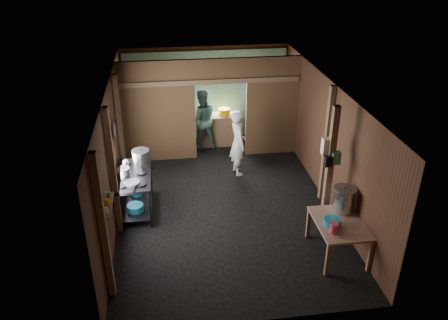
{
  "coord_description": "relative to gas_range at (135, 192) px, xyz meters",
  "views": [
    {
      "loc": [
        -1.13,
        -8.37,
        5.34
      ],
      "look_at": [
        0.0,
        -0.2,
        1.1
      ],
      "focal_mm": 35.99,
      "sensor_mm": 36.0,
      "label": 1
    }
  ],
  "objects": [
    {
      "name": "jar_white",
      "position": [
        -0.27,
        -2.2,
        1.02
      ],
      "size": [
        0.07,
        0.07,
        0.1
      ],
      "primitive_type": "cylinder",
      "color": "white",
      "rests_on": "wall_shelf"
    },
    {
      "name": "turquoise_panel",
      "position": [
        1.88,
        3.59,
        0.81
      ],
      "size": [
        4.4,
        0.06,
        2.5
      ],
      "primitive_type": "cube",
      "color": "#6FC4BB",
      "rests_on": "wall_back"
    },
    {
      "name": "cross_beam",
      "position": [
        1.88,
        2.3,
        1.61
      ],
      "size": [
        4.4,
        0.12,
        0.12
      ],
      "primitive_type": "cube",
      "color": "brown",
      "rests_on": "wall_left"
    },
    {
      "name": "jar_green",
      "position": [
        -0.27,
        -1.73,
        1.02
      ],
      "size": [
        0.06,
        0.06,
        0.1
      ],
      "primitive_type": "cylinder",
      "color": "#3D855B",
      "rests_on": "wall_shelf"
    },
    {
      "name": "frying_pan",
      "position": [
        0.0,
        -0.41,
        0.47
      ],
      "size": [
        0.41,
        0.59,
        0.07
      ],
      "primitive_type": null,
      "rotation": [
        0.0,
        0.0,
        -0.17
      ],
      "color": "gray",
      "rests_on": "gas_range"
    },
    {
      "name": "pink_bucket",
      "position": [
        3.49,
        -2.22,
        0.34
      ],
      "size": [
        0.19,
        0.19,
        0.18
      ],
      "primitive_type": "cylinder",
      "rotation": [
        0.0,
        0.0,
        -0.36
      ],
      "color": "#C93B5F",
      "rests_on": "prep_table"
    },
    {
      "name": "pan_lid_small",
      "position": [
        -0.33,
        0.95,
        1.11
      ],
      "size": [
        0.03,
        0.3,
        0.3
      ],
      "primitive_type": "cylinder",
      "rotation": [
        0.0,
        1.57,
        0.0
      ],
      "color": "black",
      "rests_on": "wall_left"
    },
    {
      "name": "post_free",
      "position": [
        3.73,
        -1.15,
        0.86
      ],
      "size": [
        0.12,
        0.12,
        2.6
      ],
      "primitive_type": "cube",
      "color": "brown",
      "rests_on": "floor"
    },
    {
      "name": "wall_right",
      "position": [
        4.13,
        0.15,
        0.86
      ],
      "size": [
        0.0,
        7.0,
        2.6
      ],
      "primitive_type": "cube",
      "color": "#4C2B18",
      "rests_on": "ground"
    },
    {
      "name": "partition_left",
      "position": [
        0.55,
        2.35,
        0.86
      ],
      "size": [
        1.85,
        0.1,
        2.6
      ],
      "primitive_type": "cube",
      "color": "brown",
      "rests_on": "floor"
    },
    {
      "name": "back_counter",
      "position": [
        2.18,
        3.1,
        -0.02
      ],
      "size": [
        1.2,
        0.5,
        0.85
      ],
      "primitive_type": "cube",
      "color": "brown",
      "rests_on": "floor"
    },
    {
      "name": "wall_clock",
      "position": [
        2.13,
        3.55,
        1.46
      ],
      "size": [
        0.2,
        0.03,
        0.2
      ],
      "primitive_type": "cylinder",
      "rotation": [
        1.57,
        0.0,
        0.0
      ],
      "color": "white",
      "rests_on": "wall_back"
    },
    {
      "name": "wall_left",
      "position": [
        -0.37,
        0.15,
        0.86
      ],
      "size": [
        0.0,
        7.0,
        2.6
      ],
      "primitive_type": "cube",
      "color": "#4C2B18",
      "rests_on": "ground"
    },
    {
      "name": "floor",
      "position": [
        1.88,
        0.15,
        -0.44
      ],
      "size": [
        4.5,
        7.0,
        0.0
      ],
      "primitive_type": "cube",
      "color": "black",
      "rests_on": "ground"
    },
    {
      "name": "cook",
      "position": [
        2.41,
        1.36,
        0.36
      ],
      "size": [
        0.48,
        0.64,
        1.6
      ],
      "primitive_type": "imported",
      "rotation": [
        0.0,
        0.0,
        1.74
      ],
      "color": "silver",
      "rests_on": "floor"
    },
    {
      "name": "wall_shelf",
      "position": [
        -0.27,
        -1.95,
        0.96
      ],
      "size": [
        0.14,
        0.8,
        0.03
      ],
      "primitive_type": "cube",
      "color": "brown",
      "rests_on": "wall_left"
    },
    {
      "name": "partition_header",
      "position": [
        2.13,
        2.35,
        1.86
      ],
      "size": [
        1.3,
        0.1,
        0.6
      ],
      "primitive_type": "cube",
      "color": "brown",
      "rests_on": "wall_back"
    },
    {
      "name": "post_right",
      "position": [
        4.06,
        -0.05,
        0.86
      ],
      "size": [
        0.1,
        0.12,
        2.6
      ],
      "primitive_type": "cube",
      "color": "brown",
      "rests_on": "floor"
    },
    {
      "name": "wall_front",
      "position": [
        1.88,
        -3.35,
        0.86
      ],
      "size": [
        4.5,
        0.0,
        2.6
      ],
      "primitive_type": "cube",
      "color": "#4C2B18",
      "rests_on": "ground"
    },
    {
      "name": "post_left_a",
      "position": [
        -0.3,
        -2.45,
        0.86
      ],
      "size": [
        0.1,
        0.12,
        2.6
      ],
      "primitive_type": "cube",
      "color": "brown",
      "rests_on": "floor"
    },
    {
      "name": "ceiling",
      "position": [
        1.88,
        0.15,
        2.16
      ],
      "size": [
        4.5,
        7.0,
        0.0
      ],
      "primitive_type": "cube",
      "color": "#48433F",
      "rests_on": "ground"
    },
    {
      "name": "knife",
      "position": [
        3.67,
        -2.43,
        0.26
      ],
      "size": [
        0.29,
        0.14,
        0.01
      ],
      "primitive_type": "cube",
      "rotation": [
        0.0,
        0.0,
        -0.36
      ],
      "color": "silver",
      "rests_on": "prep_table"
    },
    {
      "name": "bag_white",
      "position": [
        3.68,
        -1.07,
        1.34
      ],
      "size": [
        0.22,
        0.15,
        0.32
      ],
      "primitive_type": "cube",
      "color": "white",
      "rests_on": "post_free"
    },
    {
      "name": "stove_pot_large",
      "position": [
        0.17,
        0.37,
        0.61
      ],
      "size": [
        0.44,
        0.44,
        0.37
      ],
      "primitive_type": null,
      "rotation": [
        0.0,
        0.0,
        -0.22
      ],
      "color": "silver",
      "rests_on": "gas_range"
    },
    {
      "name": "post_left_c",
      "position": [
        -0.3,
        1.35,
        0.86
      ],
      "size": [
        0.1,
        0.12,
        2.6
      ],
      "primitive_type": "cube",
      "color": "brown",
      "rests_on": "floor"
    },
    {
      "name": "worker_back",
      "position": [
        1.69,
        2.9,
        0.39
      ],
      "size": [
        0.86,
        0.69,
        1.66
      ],
      "primitive_type": "imported",
      "rotation": [
        0.0,
        0.0,
        3.22
      ],
      "color": "#4A776B",
      "rests_on": "floor"
    },
    {
      "name": "bag_green",
      "position": [
        3.8,
        -1.21,
        1.16
      ],
      "size": [
        0.16,
        0.12,
        0.24
      ],
      "primitive_type": "cube",
      "color": "#3D855B",
      "rests_on": "post_free"
    },
    {
      "name": "wash_basin",
      "position": [
        3.54,
        -2.0,
        0.3
      ],
      "size": [
        0.32,
        0.32,
        0.11
      ],
      "primitive_type": "cylinder",
      "rotation": [
        0.0,
        0.0,
        0.08
      ],
      "color": "teal",
      "rests_on": "prep_table"
    },
    {
      "name": "prep_table",
      "position": [
        3.71,
        -1.96,
        -0.1
      ],
      "size": [
        0.85,
        1.17,
        0.69
      ],
      "primitive_type": null,
      "color": "#A27258",
      "rests_on": "floor"
    },
    {
      "name": "jar_yellow",
      "position": [
        -0.27,
        -1.95,
        1.02
      ],
      "size": [
        0.08,
        0.08,
        0.1
      ],
      "primitive_type": "cylinder",
      "color": "#E7A403",
      "rests_on": "wall_shelf"
    },
    {
      "name": "pan_lid_big",
      "position": [
        -0.33,
        0.55,
        1.21
      ],
      "size": [
        0.03,
        0.34,
        0.34
      ],
      "primitive_type": "cylinder",
      "rotation": [
        0.0,
        1.57,
        0.0
      ],
      "color": "gray",
      "rests_on": "wall_left"
    },
    {
      "name": "partition_right",
      "position": [
        3.46,
        2.35,
        0.86
      ],
      "size": [
        1.35,
        0.1,
        2.6
      ],
      "primitive_type": "cube",
      "color": "brown",
      "rests_on": "floor"
    },
    {
      "name": "stove_saucepan",
      "position": [
        -0.17,
        0.43,
        0.48
      ],
      "size": [
        0.15,
        0.15,
        0.09
      ],
      "primitive_type": "cylinder",
      "rotation": [
        0.0,
        0.0,
        0.02
      ],
      "color": "silver",
      "rests_on": "gas_range"
    },
    {
      "name": "bag_black",
      "position": [
        3.66,
        -1.23,
        1.11
      ],
      "size": [
        0.14,
        0.1,
        0.2
      ],
      "primitive_type": "cube",
      "color": "black",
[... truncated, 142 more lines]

